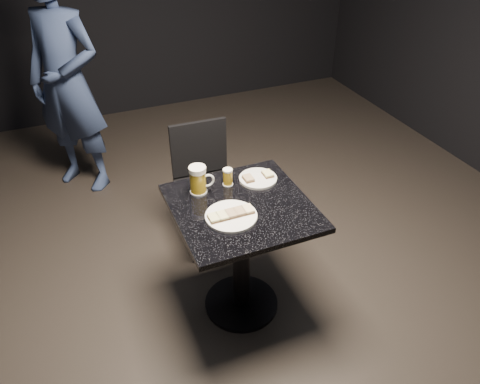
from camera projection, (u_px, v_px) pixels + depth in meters
name	position (u px, v px, depth m)	size (l,w,h in m)	color
floor	(241.00, 304.00, 2.84)	(6.00, 6.00, 0.00)	black
plate_large	(231.00, 216.00, 2.33)	(0.26, 0.26, 0.01)	white
plate_small	(258.00, 179.00, 2.61)	(0.21, 0.21, 0.01)	silver
patron	(67.00, 83.00, 3.46)	(0.63, 0.42, 1.74)	#20324E
table	(241.00, 241.00, 2.55)	(0.70, 0.70, 0.75)	black
beer_mug	(198.00, 180.00, 2.47)	(0.13, 0.09, 0.16)	silver
beer_tumbler	(228.00, 177.00, 2.54)	(0.06, 0.06, 0.10)	silver
chair	(205.00, 178.00, 3.08)	(0.39, 0.39, 0.86)	black
canapes_on_plate_large	(231.00, 214.00, 2.32)	(0.23, 0.07, 0.02)	#4C3521
canapes_on_plate_small	(258.00, 176.00, 2.60)	(0.17, 0.07, 0.02)	#4C3521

